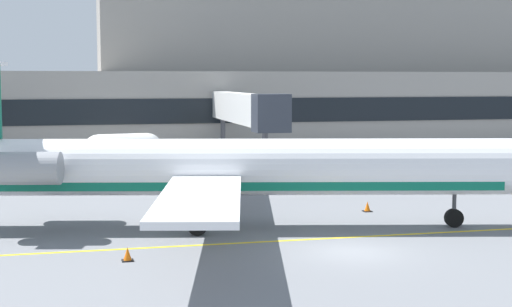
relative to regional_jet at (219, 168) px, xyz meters
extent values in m
cube|color=slate|center=(4.48, -6.32, -2.99)|extent=(120.00, 120.00, 0.10)
cube|color=yellow|center=(4.48, -3.60, -2.94)|extent=(108.00, 0.24, 0.01)
cube|color=gray|center=(9.92, 40.85, 1.02)|extent=(79.42, 14.35, 7.92)
cube|color=gray|center=(19.03, 44.44, 11.54)|extent=(46.13, 10.05, 13.11)
cube|color=black|center=(9.92, 33.63, 1.33)|extent=(76.24, 0.12, 2.31)
cube|color=silver|center=(6.55, 24.73, 1.93)|extent=(1.40, 17.90, 2.40)
cube|color=#2D333D|center=(6.55, 14.88, 1.93)|extent=(2.40, 2.00, 2.64)
cylinder|color=#4C4C51|center=(6.55, 32.18, -1.11)|extent=(0.44, 0.44, 3.67)
cylinder|color=#4C4C51|center=(6.55, 16.58, -1.11)|extent=(0.44, 0.44, 3.67)
cylinder|color=white|center=(0.50, -0.11, 0.05)|extent=(28.79, 9.03, 2.73)
cube|color=#0C664C|center=(0.50, -0.11, -0.70)|extent=(25.91, 8.12, 0.49)
cube|color=white|center=(1.06, 6.98, -0.36)|extent=(5.58, 11.76, 0.28)
cube|color=white|center=(-2.03, -6.76, -0.36)|extent=(5.58, 11.76, 0.28)
cylinder|color=gray|center=(-8.04, 4.02, 0.25)|extent=(3.53, 2.19, 1.50)
cylinder|color=gray|center=(-8.99, -0.18, 0.25)|extent=(3.53, 2.19, 1.50)
cylinder|color=#3F3F44|center=(11.21, -2.53, -1.68)|extent=(0.20, 0.20, 1.17)
cylinder|color=black|center=(11.21, -2.53, -2.49)|extent=(0.95, 0.54, 0.90)
cylinder|color=#3F3F44|center=(-0.51, 1.94, -1.68)|extent=(0.20, 0.20, 1.17)
cylinder|color=black|center=(-0.51, 1.94, -2.49)|extent=(0.95, 0.54, 0.90)
cylinder|color=#3F3F44|center=(-1.30, -1.53, -1.68)|extent=(0.20, 0.20, 1.17)
cylinder|color=black|center=(-1.30, -1.53, -2.49)|extent=(0.95, 0.54, 0.90)
cube|color=#19389E|center=(1.09, 23.53, -2.29)|extent=(3.53, 2.57, 0.60)
cube|color=navy|center=(0.23, 23.31, -1.32)|extent=(1.64, 1.93, 1.33)
cylinder|color=black|center=(0.24, 22.36, -2.59)|extent=(0.75, 0.44, 0.70)
cylinder|color=black|center=(-0.21, 24.15, -2.59)|extent=(0.75, 0.44, 0.70)
cylinder|color=black|center=(2.40, 22.90, -2.59)|extent=(0.75, 0.44, 0.70)
cylinder|color=black|center=(1.94, 24.70, -2.59)|extent=(0.75, 0.44, 0.70)
cube|color=#E5B20C|center=(6.81, 21.02, -2.28)|extent=(3.78, 4.23, 0.62)
cube|color=#C3970A|center=(6.12, 21.93, -1.32)|extent=(2.17, 2.20, 1.29)
cylinder|color=black|center=(5.29, 21.65, -2.59)|extent=(0.65, 0.73, 0.70)
cylinder|color=black|center=(6.61, 22.66, -2.59)|extent=(0.65, 0.73, 0.70)
cylinder|color=black|center=(7.01, 19.39, -2.59)|extent=(0.65, 0.73, 0.70)
cylinder|color=black|center=(8.33, 20.40, -2.59)|extent=(0.65, 0.73, 0.70)
cylinder|color=white|center=(-2.80, 27.30, -1.40)|extent=(4.52, 3.04, 2.38)
sphere|color=white|center=(-0.74, 27.65, -1.40)|extent=(2.33, 2.33, 2.33)
sphere|color=white|center=(-4.86, 26.95, -1.40)|extent=(2.33, 2.33, 2.33)
cube|color=#59595B|center=(-4.05, 27.30, -2.77)|extent=(0.60, 2.14, 0.35)
cube|color=#59595B|center=(-1.54, 27.30, -2.77)|extent=(0.60, 2.14, 0.35)
cone|color=orange|center=(8.75, 2.56, -2.67)|extent=(0.36, 0.36, 0.55)
cube|color=black|center=(8.75, 2.56, -2.92)|extent=(0.47, 0.47, 0.04)
cone|color=orange|center=(-4.81, -5.77, -2.67)|extent=(0.36, 0.36, 0.55)
cube|color=black|center=(-4.81, -5.77, -2.92)|extent=(0.47, 0.47, 0.04)
camera|label=1|loc=(-6.81, -35.76, 4.29)|focal=53.19mm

